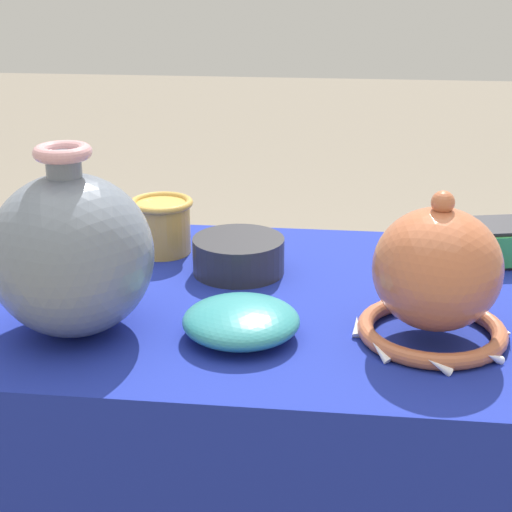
# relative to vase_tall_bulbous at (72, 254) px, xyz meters

# --- Properties ---
(display_table) EXTENTS (1.35, 0.62, 0.68)m
(display_table) POSITION_rel_vase_tall_bulbous_xyz_m (0.23, 0.12, -0.19)
(display_table) COLOR olive
(display_table) RESTS_ON ground_plane
(vase_tall_bulbous) EXTENTS (0.21, 0.21, 0.25)m
(vase_tall_bulbous) POSITION_rel_vase_tall_bulbous_xyz_m (0.00, 0.00, 0.00)
(vase_tall_bulbous) COLOR slate
(vase_tall_bulbous) RESTS_ON display_table
(vase_dome_bell) EXTENTS (0.21, 0.21, 0.20)m
(vase_dome_bell) POSITION_rel_vase_tall_bulbous_xyz_m (0.47, 0.03, -0.03)
(vase_dome_bell) COLOR #BC6642
(vase_dome_bell) RESTS_ON display_table
(mosaic_tile_box) EXTENTS (0.14, 0.12, 0.06)m
(mosaic_tile_box) POSITION_rel_vase_tall_bulbous_xyz_m (0.59, 0.33, -0.08)
(mosaic_tile_box) COLOR #232328
(mosaic_tile_box) RESTS_ON display_table
(pot_squat_charcoal) EXTENTS (0.15, 0.15, 0.06)m
(pot_squat_charcoal) POSITION_rel_vase_tall_bulbous_xyz_m (0.19, 0.23, -0.08)
(pot_squat_charcoal) COLOR #2D2D33
(pot_squat_charcoal) RESTS_ON display_table
(bowl_shallow_teal) EXTENTS (0.16, 0.16, 0.05)m
(bowl_shallow_teal) POSITION_rel_vase_tall_bulbous_xyz_m (0.22, 0.01, -0.09)
(bowl_shallow_teal) COLOR teal
(bowl_shallow_teal) RESTS_ON display_table
(cup_wide_ochre) EXTENTS (0.11, 0.11, 0.09)m
(cup_wide_ochre) POSITION_rel_vase_tall_bulbous_xyz_m (0.05, 0.31, -0.06)
(cup_wide_ochre) COLOR gold
(cup_wide_ochre) RESTS_ON display_table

